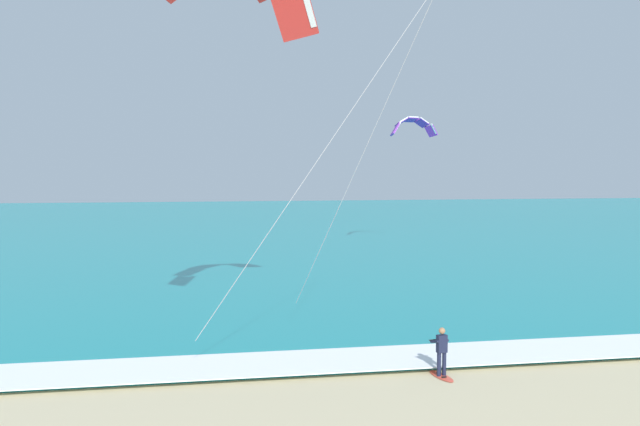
{
  "coord_description": "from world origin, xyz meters",
  "views": [
    {
      "loc": [
        -6.23,
        -9.21,
        7.03
      ],
      "look_at": [
        -1.59,
        16.95,
        5.28
      ],
      "focal_mm": 37.88,
      "sensor_mm": 36.0,
      "label": 1
    }
  ],
  "objects": [
    {
      "name": "sea",
      "position": [
        0.0,
        72.95,
        0.1
      ],
      "size": [
        200.0,
        120.0,
        0.2
      ],
      "primitive_type": "cube",
      "color": "teal",
      "rests_on": "ground"
    },
    {
      "name": "surfboard",
      "position": [
        1.72,
        12.11,
        0.03
      ],
      "size": [
        0.68,
        1.46,
        0.09
      ],
      "color": "#E04C38",
      "rests_on": "ground"
    },
    {
      "name": "surf_foam",
      "position": [
        0.0,
        13.95,
        0.22
      ],
      "size": [
        200.0,
        2.99,
        0.04
      ],
      "primitive_type": "cube",
      "color": "white",
      "rests_on": "sea"
    },
    {
      "name": "kitesurfer",
      "position": [
        1.72,
        12.13,
        0.94
      ],
      "size": [
        0.58,
        0.58,
        1.69
      ],
      "color": "#191E38",
      "rests_on": "ground"
    },
    {
      "name": "kite_distant",
      "position": [
        11.58,
        46.21,
        10.76
      ],
      "size": [
        4.52,
        2.29,
        1.71
      ],
      "color": "purple"
    }
  ]
}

